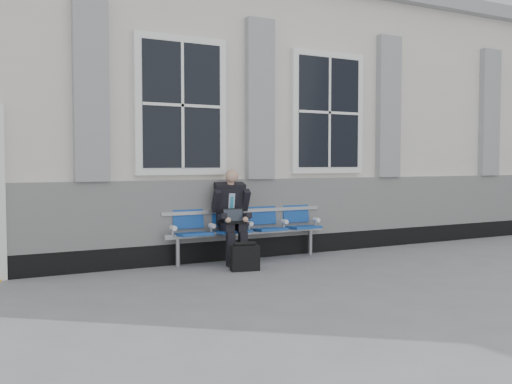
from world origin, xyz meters
TOP-DOWN VIEW (x-y plane):
  - ground at (0.00, 0.00)m, footprint 70.00×70.00m
  - station_building at (-0.02, 3.47)m, footprint 14.40×4.40m
  - bench at (-1.17, 1.32)m, footprint 2.60×0.47m
  - businessman at (-1.49, 1.20)m, footprint 0.56×0.75m
  - briefcase at (-1.58, 0.59)m, footprint 0.40×0.23m

SIDE VIEW (x-z plane):
  - ground at x=0.00m, z-range 0.00..0.00m
  - briefcase at x=-1.58m, z-range -0.02..0.37m
  - bench at x=-1.17m, z-range 0.10..1.01m
  - businessman at x=-1.49m, z-range 0.06..1.41m
  - station_building at x=-0.02m, z-range -0.02..4.47m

